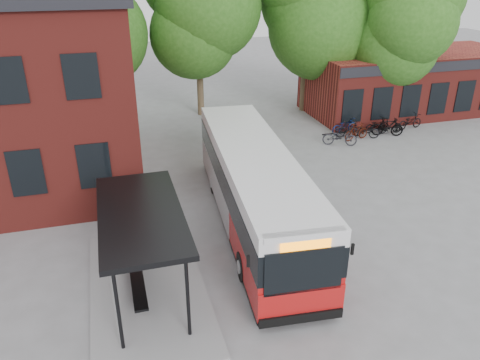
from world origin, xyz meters
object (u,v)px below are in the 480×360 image
object	(u,v)px
bicycle_0	(340,137)
bicycle_4	(364,130)
bicycle_2	(344,126)
bus_shelter	(144,252)
bicycle_5	(387,127)
bicycle_1	(349,129)
bicycle_3	(356,132)
bicycle_6	(377,125)
bicycle_7	(390,126)
city_bus	(254,188)
bicycle_extra_0	(410,122)

from	to	relation	value
bicycle_0	bicycle_4	world-z (taller)	bicycle_0
bicycle_2	bicycle_4	size ratio (longest dim) A/B	1.03
bus_shelter	bicycle_5	xyz separation A→B (m)	(15.23, 10.68, -0.89)
bus_shelter	bicycle_4	distance (m)	17.43
bicycle_1	bicycle_3	size ratio (longest dim) A/B	0.99
bicycle_3	bicycle_6	bearing A→B (deg)	-76.64
bicycle_7	bicycle_2	bearing A→B (deg)	76.95
city_bus	bicycle_4	size ratio (longest dim) A/B	6.83
bicycle_extra_0	bus_shelter	bearing A→B (deg)	112.49
bicycle_2	bicycle_extra_0	xyz separation A→B (m)	(4.27, -0.40, -0.00)
bicycle_3	bicycle_7	xyz separation A→B (m)	(2.54, 0.48, -0.04)
bicycle_0	bicycle_3	size ratio (longest dim) A/B	1.13
bus_shelter	bicycle_1	distance (m)	17.08
bicycle_1	bicycle_extra_0	world-z (taller)	bicycle_1
bicycle_0	bicycle_6	bearing A→B (deg)	-41.04
bus_shelter	bicycle_0	world-z (taller)	bus_shelter
city_bus	bicycle_0	distance (m)	10.09
bicycle_3	bicycle_7	world-z (taller)	bicycle_3
bicycle_4	bicycle_0	bearing A→B (deg)	134.42
bicycle_4	bicycle_6	world-z (taller)	bicycle_4
bicycle_0	bicycle_1	world-z (taller)	bicycle_1
bicycle_4	bicycle_6	xyz separation A→B (m)	(1.30, 0.73, -0.04)
bicycle_4	bicycle_6	bearing A→B (deg)	-36.35
city_bus	bicycle_7	distance (m)	13.71
bus_shelter	bicycle_5	distance (m)	18.62
bicycle_3	bicycle_4	world-z (taller)	bicycle_3
bicycle_0	bicycle_4	xyz separation A→B (m)	(1.93, 0.71, -0.04)
city_bus	bicycle_2	xyz separation A→B (m)	(8.51, 8.67, -1.07)
bicycle_6	bicycle_extra_0	distance (m)	2.26
bicycle_7	bicycle_6	bearing A→B (deg)	58.06
bicycle_2	bicycle_3	bearing A→B (deg)	172.80
bus_shelter	bicycle_3	world-z (taller)	bus_shelter
bicycle_5	bicycle_extra_0	bearing A→B (deg)	-48.91
bicycle_5	bicycle_2	bearing A→B (deg)	85.23
bicycle_7	bicycle_0	bearing A→B (deg)	107.71
city_bus	bicycle_extra_0	xyz separation A→B (m)	(12.78, 8.28, -1.07)
city_bus	bicycle_4	xyz separation A→B (m)	(9.22, 7.61, -1.08)
bicycle_0	bicycle_2	xyz separation A→B (m)	(1.22, 1.77, -0.02)
city_bus	bicycle_1	bearing A→B (deg)	48.32
bicycle_2	bicycle_5	distance (m)	2.49
bicycle_1	bicycle_extra_0	distance (m)	4.33
bicycle_2	bicycle_3	xyz separation A→B (m)	(0.11, -1.26, 0.03)
bus_shelter	bicycle_0	size ratio (longest dim) A/B	3.66
bicycle_6	bicycle_4	bearing A→B (deg)	112.96
bicycle_1	bicycle_extra_0	size ratio (longest dim) A/B	0.93
bicycle_2	bicycle_3	world-z (taller)	bicycle_3
bicycle_6	bicycle_extra_0	bearing A→B (deg)	-98.29
bicycle_0	bicycle_2	world-z (taller)	bicycle_0
bicycle_1	bus_shelter	bearing A→B (deg)	137.02
bicycle_0	bicycle_1	distance (m)	1.60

